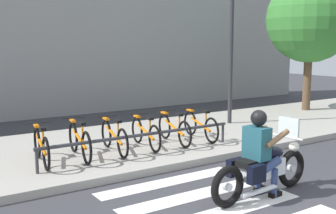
{
  "coord_description": "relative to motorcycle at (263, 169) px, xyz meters",
  "views": [
    {
      "loc": [
        -4.31,
        -3.62,
        2.47
      ],
      "look_at": [
        0.1,
        3.08,
        1.25
      ],
      "focal_mm": 44.24,
      "sensor_mm": 36.0,
      "label": 1
    }
  ],
  "objects": [
    {
      "name": "building_backdrop",
      "position": [
        -0.56,
        9.82,
        3.45
      ],
      "size": [
        24.0,
        1.2,
        7.84
      ],
      "primitive_type": "cube",
      "color": "gray",
      "rests_on": "ground"
    },
    {
      "name": "bicycle_5",
      "position": [
        1.29,
        3.32,
        0.03
      ],
      "size": [
        0.48,
        1.63,
        0.75
      ],
      "color": "black",
      "rests_on": "sidewalk"
    },
    {
      "name": "bike_rack",
      "position": [
        -0.66,
        2.76,
        0.11
      ],
      "size": [
        4.51,
        0.07,
        0.49
      ],
      "color": "#333338",
      "rests_on": "sidewalk"
    },
    {
      "name": "motorcycle",
      "position": [
        0.0,
        0.0,
        0.0
      ],
      "size": [
        2.23,
        0.67,
        1.25
      ],
      "color": "black",
      "rests_on": "ground"
    },
    {
      "name": "bicycle_0",
      "position": [
        -2.62,
        3.32,
        0.04
      ],
      "size": [
        0.48,
        1.63,
        0.78
      ],
      "color": "black",
      "rests_on": "sidewalk"
    },
    {
      "name": "crosswalk_stripe_3",
      "position": [
        -0.9,
        -0.17,
        -0.46
      ],
      "size": [
        2.8,
        0.4,
        0.01
      ],
      "primitive_type": "cube",
      "color": "white",
      "rests_on": "ground"
    },
    {
      "name": "crosswalk_stripe_5",
      "position": [
        -0.9,
        1.43,
        -0.46
      ],
      "size": [
        2.8,
        0.4,
        0.01
      ],
      "primitive_type": "cube",
      "color": "white",
      "rests_on": "ground"
    },
    {
      "name": "tree_near_rack",
      "position": [
        7.31,
        4.92,
        2.86
      ],
      "size": [
        3.02,
        3.02,
        4.85
      ],
      "color": "brown",
      "rests_on": "ground"
    },
    {
      "name": "bicycle_4",
      "position": [
        0.51,
        3.32,
        0.03
      ],
      "size": [
        0.48,
        1.66,
        0.75
      ],
      "color": "black",
      "rests_on": "sidewalk"
    },
    {
      "name": "crosswalk_stripe_4",
      "position": [
        -0.9,
        0.63,
        -0.46
      ],
      "size": [
        2.8,
        0.4,
        0.01
      ],
      "primitive_type": "cube",
      "color": "white",
      "rests_on": "ground"
    },
    {
      "name": "bicycle_1",
      "position": [
        -1.83,
        3.32,
        0.05
      ],
      "size": [
        0.48,
        1.72,
        0.8
      ],
      "color": "black",
      "rests_on": "sidewalk"
    },
    {
      "name": "rider",
      "position": [
        -0.08,
        -0.0,
        0.37
      ],
      "size": [
        0.65,
        0.56,
        1.45
      ],
      "color": "#1E4C59",
      "rests_on": "ground"
    },
    {
      "name": "bicycle_3",
      "position": [
        -0.27,
        3.32,
        0.03
      ],
      "size": [
        0.48,
        1.61,
        0.74
      ],
      "color": "black",
      "rests_on": "sidewalk"
    },
    {
      "name": "sidewalk",
      "position": [
        -0.56,
        4.12,
        -0.39
      ],
      "size": [
        24.0,
        4.4,
        0.15
      ],
      "primitive_type": "cube",
      "color": "#A8A399",
      "rests_on": "ground"
    },
    {
      "name": "street_lamp",
      "position": [
        3.33,
        4.52,
        2.1
      ],
      "size": [
        0.28,
        0.28,
        4.22
      ],
      "color": "#2D2D33",
      "rests_on": "ground"
    },
    {
      "name": "bicycle_2",
      "position": [
        -1.05,
        3.32,
        0.03
      ],
      "size": [
        0.48,
        1.69,
        0.76
      ],
      "color": "black",
      "rests_on": "sidewalk"
    }
  ]
}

